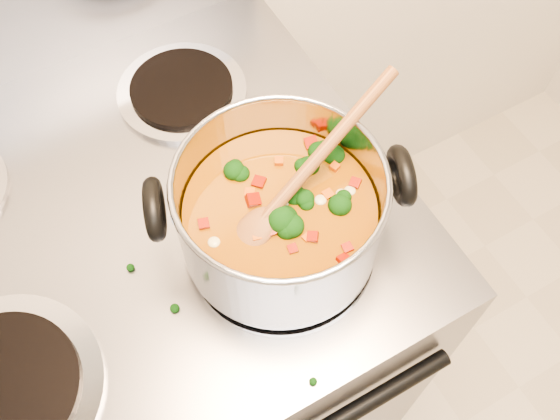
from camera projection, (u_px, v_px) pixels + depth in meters
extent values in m
cube|color=gray|center=(161.00, 336.00, 1.24)|extent=(0.79, 0.69, 0.92)
cube|color=gray|center=(11.00, 29.00, 0.92)|extent=(0.79, 0.03, 0.16)
cylinder|color=#A5A5AD|center=(1.00, 392.00, 0.72)|extent=(0.24, 0.24, 0.01)
cylinder|color=#A5A5AD|center=(282.00, 250.00, 0.82)|extent=(0.24, 0.24, 0.01)
cylinder|color=black|center=(282.00, 248.00, 0.81)|extent=(0.19, 0.19, 0.01)
cylinder|color=#A5A5AD|center=(182.00, 91.00, 0.95)|extent=(0.20, 0.20, 0.01)
cylinder|color=black|center=(181.00, 88.00, 0.95)|extent=(0.16, 0.16, 0.01)
cylinder|color=#AEADB6|center=(280.00, 212.00, 0.75)|extent=(0.25, 0.25, 0.13)
torus|color=#AEADB6|center=(280.00, 182.00, 0.69)|extent=(0.25, 0.25, 0.01)
cylinder|color=brown|center=(280.00, 224.00, 0.78)|extent=(0.23, 0.23, 0.08)
torus|color=black|center=(155.00, 209.00, 0.70)|extent=(0.05, 0.08, 0.08)
torus|color=black|center=(401.00, 176.00, 0.72)|extent=(0.05, 0.08, 0.08)
ellipsoid|color=black|center=(327.00, 152.00, 0.78)|extent=(0.04, 0.04, 0.03)
ellipsoid|color=black|center=(240.00, 211.00, 0.74)|extent=(0.04, 0.04, 0.03)
ellipsoid|color=black|center=(336.00, 173.00, 0.77)|extent=(0.04, 0.04, 0.03)
ellipsoid|color=black|center=(343.00, 170.00, 0.77)|extent=(0.04, 0.04, 0.03)
ellipsoid|color=black|center=(269.00, 244.00, 0.72)|extent=(0.04, 0.04, 0.03)
ellipsoid|color=black|center=(328.00, 180.00, 0.76)|extent=(0.04, 0.04, 0.03)
ellipsoid|color=black|center=(219.00, 204.00, 0.74)|extent=(0.04, 0.04, 0.03)
ellipsoid|color=maroon|center=(264.00, 244.00, 0.72)|extent=(0.01, 0.01, 0.01)
ellipsoid|color=maroon|center=(223.00, 268.00, 0.70)|extent=(0.01, 0.01, 0.01)
ellipsoid|color=maroon|center=(206.00, 245.00, 0.72)|extent=(0.01, 0.01, 0.01)
ellipsoid|color=maroon|center=(349.00, 210.00, 0.74)|extent=(0.01, 0.01, 0.01)
ellipsoid|color=maroon|center=(252.00, 170.00, 0.77)|extent=(0.01, 0.01, 0.01)
ellipsoid|color=maroon|center=(197.00, 224.00, 0.73)|extent=(0.01, 0.01, 0.01)
ellipsoid|color=maroon|center=(326.00, 159.00, 0.78)|extent=(0.01, 0.01, 0.01)
ellipsoid|color=maroon|center=(242.00, 245.00, 0.72)|extent=(0.01, 0.01, 0.01)
ellipsoid|color=maroon|center=(293.00, 167.00, 0.77)|extent=(0.01, 0.01, 0.01)
ellipsoid|color=maroon|center=(279.00, 149.00, 0.79)|extent=(0.01, 0.01, 0.01)
ellipsoid|color=#B8490A|center=(221.00, 245.00, 0.72)|extent=(0.01, 0.01, 0.01)
ellipsoid|color=#B8490A|center=(319.00, 147.00, 0.79)|extent=(0.01, 0.01, 0.01)
ellipsoid|color=#B8490A|center=(241.00, 167.00, 0.77)|extent=(0.01, 0.01, 0.01)
ellipsoid|color=#B8490A|center=(252.00, 223.00, 0.73)|extent=(0.01, 0.01, 0.01)
ellipsoid|color=#B8490A|center=(322.00, 248.00, 0.72)|extent=(0.01, 0.01, 0.01)
ellipsoid|color=#B8490A|center=(295.00, 141.00, 0.79)|extent=(0.01, 0.01, 0.01)
ellipsoid|color=#B8490A|center=(313.00, 272.00, 0.70)|extent=(0.01, 0.01, 0.01)
ellipsoid|color=#B8490A|center=(295.00, 252.00, 0.71)|extent=(0.01, 0.01, 0.01)
ellipsoid|color=#C4BA87|center=(253.00, 169.00, 0.77)|extent=(0.02, 0.02, 0.01)
ellipsoid|color=#C4BA87|center=(306.00, 202.00, 0.75)|extent=(0.02, 0.02, 0.01)
ellipsoid|color=#C4BA87|center=(347.00, 251.00, 0.71)|extent=(0.02, 0.02, 0.01)
ellipsoid|color=#C4BA87|center=(334.00, 237.00, 0.72)|extent=(0.02, 0.02, 0.01)
ellipsoid|color=#C4BA87|center=(268.00, 198.00, 0.75)|extent=(0.02, 0.02, 0.01)
ellipsoid|color=brown|center=(253.00, 232.00, 0.73)|extent=(0.08, 0.06, 0.04)
cylinder|color=brown|center=(324.00, 151.00, 0.73)|extent=(0.24, 0.08, 0.11)
ellipsoid|color=black|center=(389.00, 196.00, 0.86)|extent=(0.01, 0.01, 0.01)
ellipsoid|color=black|center=(409.00, 209.00, 0.85)|extent=(0.01, 0.01, 0.01)
ellipsoid|color=black|center=(115.00, 277.00, 0.80)|extent=(0.01, 0.01, 0.01)
ellipsoid|color=black|center=(286.00, 139.00, 0.91)|extent=(0.01, 0.01, 0.01)
ellipsoid|color=black|center=(449.00, 271.00, 0.80)|extent=(0.01, 0.01, 0.01)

